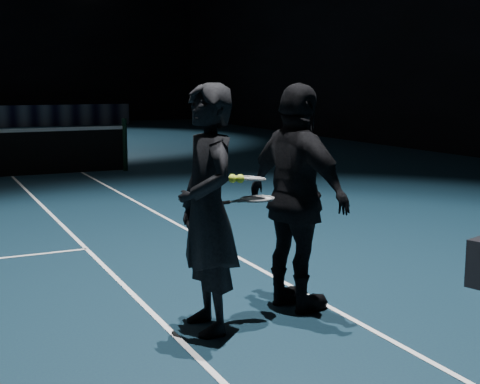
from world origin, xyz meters
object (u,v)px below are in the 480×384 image
(player_a, at_px, (207,209))
(player_b, at_px, (297,198))
(racket_upper, at_px, (249,178))
(racket_lower, at_px, (257,199))
(tennis_balls, at_px, (236,176))

(player_a, relative_size, player_b, 1.00)
(player_a, xyz_separation_m, racket_upper, (0.39, 0.10, 0.20))
(player_a, relative_size, racket_upper, 2.72)
(player_b, height_order, racket_upper, player_b)
(racket_lower, bearing_deg, player_a, 180.00)
(player_a, bearing_deg, player_b, 100.29)
(player_b, relative_size, tennis_balls, 15.41)
(player_a, height_order, player_b, same)
(racket_lower, bearing_deg, player_b, 0.00)
(tennis_balls, bearing_deg, racket_lower, 6.75)
(player_a, distance_m, tennis_balls, 0.34)
(racket_lower, xyz_separation_m, tennis_balls, (-0.19, -0.02, 0.19))
(racket_lower, bearing_deg, tennis_balls, 178.53)
(player_b, height_order, racket_lower, player_b)
(racket_upper, bearing_deg, racket_lower, -42.66)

